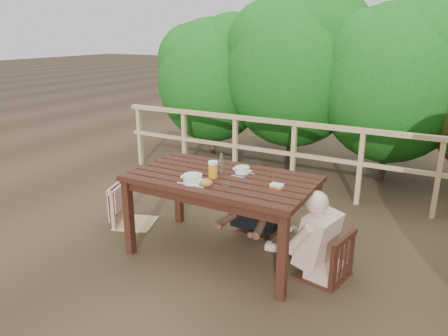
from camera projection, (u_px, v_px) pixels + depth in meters
The scene contains 16 objects.
ground at pixel (222, 253), 4.34m from camera, with size 60.00×60.00×0.00m, color #473522.
table at pixel (222, 217), 4.22m from camera, with size 1.77×0.99×0.82m, color black.
chair_left at pixel (133, 188), 4.87m from camera, with size 0.44×0.44×0.89m, color tan.
chair_far at pixel (261, 195), 4.73m from camera, with size 0.42×0.42×0.85m, color black.
chair_right at pixel (326, 233), 3.82m from camera, with size 0.43×0.43×0.87m, color black.
woman at pixel (262, 174), 4.68m from camera, with size 0.53×0.65×1.32m, color black, non-canonical shape.
diner_right at pixel (331, 210), 3.74m from camera, with size 0.53×0.66×1.32m, color #D6A892, non-canonical shape.
railing at pixel (293, 157), 5.85m from camera, with size 5.60×0.10×1.01m, color tan.
hedge_row at pixel (353, 50), 6.24m from camera, with size 6.60×1.60×3.80m, color #145113, non-canonical shape.
soup_near at pixel (193, 180), 3.88m from camera, with size 0.30×0.30×0.10m, color white.
soup_far at pixel (242, 171), 4.17m from camera, with size 0.24×0.24×0.08m, color silver.
bread_roll at pixel (206, 183), 3.84m from camera, with size 0.13×0.10×0.08m, color #98582D.
beer_glass at pixel (213, 170), 4.02m from camera, with size 0.09×0.09×0.18m, color orange.
bottle at pixel (221, 165), 4.11m from camera, with size 0.05×0.05×0.23m, color silver.
tumbler at pixel (226, 185), 3.78m from camera, with size 0.06×0.06×0.07m, color white.
butter_tub at pixel (277, 187), 3.78m from camera, with size 0.11×0.08×0.05m, color white.
Camera 1 is at (1.91, -3.37, 2.16)m, focal length 34.20 mm.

